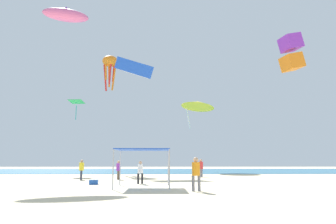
# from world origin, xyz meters

# --- Properties ---
(ground) EXTENTS (110.00, 110.00, 0.10)m
(ground) POSITION_xyz_m (0.00, 0.00, -0.05)
(ground) COLOR beige
(ocean_strip) EXTENTS (110.00, 21.52, 0.03)m
(ocean_strip) POSITION_xyz_m (0.00, 26.70, 0.01)
(ocean_strip) COLOR teal
(ocean_strip) RESTS_ON ground
(canopy_tent) EXTENTS (3.29, 2.99, 2.33)m
(canopy_tent) POSITION_xyz_m (-3.87, -1.17, 2.22)
(canopy_tent) COLOR #B2B2B7
(canopy_tent) RESTS_ON ground
(person_near_tent) EXTENTS (0.42, 0.38, 1.59)m
(person_near_tent) POSITION_xyz_m (-4.22, 1.54, 0.93)
(person_near_tent) COLOR black
(person_near_tent) RESTS_ON ground
(person_leftmost) EXTENTS (0.40, 0.45, 1.69)m
(person_leftmost) POSITION_xyz_m (-9.54, 5.95, 0.99)
(person_leftmost) COLOR #33384C
(person_leftmost) RESTS_ON ground
(person_central) EXTENTS (0.38, 0.43, 1.61)m
(person_central) POSITION_xyz_m (-6.45, 6.37, 0.94)
(person_central) COLOR brown
(person_central) RESTS_ON ground
(person_rightmost) EXTENTS (0.48, 0.43, 1.81)m
(person_rightmost) POSITION_xyz_m (-0.85, -3.64, 1.06)
(person_rightmost) COLOR slate
(person_rightmost) RESTS_ON ground
(person_far_shore) EXTENTS (0.42, 0.42, 1.75)m
(person_far_shore) POSITION_xyz_m (1.15, 9.56, 1.03)
(person_far_shore) COLOR slate
(person_far_shore) RESTS_ON ground
(cooler_box) EXTENTS (0.57, 0.37, 0.35)m
(cooler_box) POSITION_xyz_m (-7.35, 0.97, 0.18)
(cooler_box) COLOR blue
(cooler_box) RESTS_ON ground
(kite_diamond_green) EXTENTS (1.78, 1.77, 2.37)m
(kite_diamond_green) POSITION_xyz_m (-13.25, 16.31, 8.65)
(kite_diamond_green) COLOR green
(kite_parafoil_blue) EXTENTS (5.27, 1.80, 3.28)m
(kite_parafoil_blue) POSITION_xyz_m (-6.37, 17.29, 13.48)
(kite_parafoil_blue) COLOR blue
(kite_delta_yellow) EXTENTS (7.07, 7.06, 4.37)m
(kite_delta_yellow) POSITION_xyz_m (2.73, 24.20, 10.00)
(kite_delta_yellow) COLOR yellow
(kite_octopus_orange) EXTENTS (3.20, 3.20, 5.35)m
(kite_octopus_orange) POSITION_xyz_m (-10.50, 23.00, 16.02)
(kite_octopus_orange) COLOR orange
(kite_box_purple) EXTENTS (2.21, 1.99, 3.72)m
(kite_box_purple) POSITION_xyz_m (9.75, 7.13, 11.88)
(kite_box_purple) COLOR purple
(kite_inflatable_pink) EXTENTS (4.88, 2.79, 1.69)m
(kite_inflatable_pink) POSITION_xyz_m (-12.89, 9.64, 16.80)
(kite_inflatable_pink) COLOR pink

